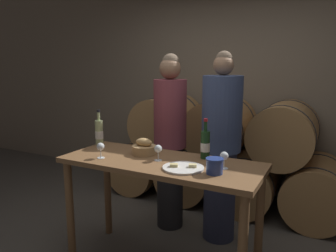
{
  "coord_description": "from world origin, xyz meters",
  "views": [
    {
      "loc": [
        1.17,
        -2.14,
        1.64
      ],
      "look_at": [
        0.0,
        0.13,
        1.16
      ],
      "focal_mm": 35.0,
      "sensor_mm": 36.0,
      "label": 1
    }
  ],
  "objects_px": {
    "person_right": "(221,147)",
    "person_left": "(170,140)",
    "wine_bottle_red": "(205,144)",
    "cheese_plate": "(183,168)",
    "blue_crock": "(215,165)",
    "wine_glass_left": "(158,150)",
    "tasting_table": "(161,178)",
    "bread_basket": "(144,148)",
    "wine_glass_center": "(224,157)",
    "wine_bottle_white": "(99,132)",
    "wine_glass_far_left": "(101,147)"
  },
  "relations": [
    {
      "from": "person_right",
      "to": "person_left",
      "type": "bearing_deg",
      "value": 179.98
    },
    {
      "from": "person_right",
      "to": "wine_bottle_red",
      "type": "distance_m",
      "value": 0.48
    },
    {
      "from": "person_right",
      "to": "cheese_plate",
      "type": "distance_m",
      "value": 0.78
    },
    {
      "from": "person_left",
      "to": "blue_crock",
      "type": "bearing_deg",
      "value": -46.67
    },
    {
      "from": "wine_glass_left",
      "to": "person_left",
      "type": "bearing_deg",
      "value": 109.57
    },
    {
      "from": "tasting_table",
      "to": "bread_basket",
      "type": "relative_size",
      "value": 7.93
    },
    {
      "from": "cheese_plate",
      "to": "wine_glass_center",
      "type": "bearing_deg",
      "value": 28.39
    },
    {
      "from": "cheese_plate",
      "to": "wine_glass_left",
      "type": "bearing_deg",
      "value": 159.36
    },
    {
      "from": "wine_glass_left",
      "to": "wine_glass_center",
      "type": "bearing_deg",
      "value": 4.58
    },
    {
      "from": "wine_glass_left",
      "to": "wine_bottle_white",
      "type": "bearing_deg",
      "value": 165.19
    },
    {
      "from": "wine_bottle_red",
      "to": "wine_glass_far_left",
      "type": "distance_m",
      "value": 0.82
    },
    {
      "from": "cheese_plate",
      "to": "wine_glass_far_left",
      "type": "xyz_separation_m",
      "value": [
        -0.69,
        -0.05,
        0.08
      ]
    },
    {
      "from": "tasting_table",
      "to": "wine_bottle_red",
      "type": "height_order",
      "value": "wine_bottle_red"
    },
    {
      "from": "cheese_plate",
      "to": "wine_glass_center",
      "type": "distance_m",
      "value": 0.3
    },
    {
      "from": "wine_bottle_white",
      "to": "wine_bottle_red",
      "type": "bearing_deg",
      "value": 1.79
    },
    {
      "from": "person_left",
      "to": "wine_bottle_white",
      "type": "distance_m",
      "value": 0.7
    },
    {
      "from": "blue_crock",
      "to": "person_right",
      "type": "bearing_deg",
      "value": 104.99
    },
    {
      "from": "person_right",
      "to": "wine_glass_center",
      "type": "distance_m",
      "value": 0.69
    },
    {
      "from": "blue_crock",
      "to": "bread_basket",
      "type": "bearing_deg",
      "value": 163.44
    },
    {
      "from": "bread_basket",
      "to": "wine_glass_left",
      "type": "xyz_separation_m",
      "value": [
        0.19,
        -0.11,
        0.04
      ]
    },
    {
      "from": "wine_bottle_white",
      "to": "wine_glass_far_left",
      "type": "bearing_deg",
      "value": -49.82
    },
    {
      "from": "person_right",
      "to": "bread_basket",
      "type": "relative_size",
      "value": 8.88
    },
    {
      "from": "bread_basket",
      "to": "wine_glass_far_left",
      "type": "height_order",
      "value": "bread_basket"
    },
    {
      "from": "person_left",
      "to": "cheese_plate",
      "type": "relative_size",
      "value": 5.87
    },
    {
      "from": "tasting_table",
      "to": "wine_glass_center",
      "type": "bearing_deg",
      "value": 3.44
    },
    {
      "from": "wine_bottle_white",
      "to": "tasting_table",
      "type": "bearing_deg",
      "value": -13.7
    },
    {
      "from": "person_right",
      "to": "wine_bottle_white",
      "type": "bearing_deg",
      "value": -154.02
    },
    {
      "from": "person_left",
      "to": "wine_glass_left",
      "type": "bearing_deg",
      "value": -70.43
    },
    {
      "from": "wine_bottle_white",
      "to": "wine_glass_center",
      "type": "bearing_deg",
      "value": -6.93
    },
    {
      "from": "wine_bottle_white",
      "to": "cheese_plate",
      "type": "relative_size",
      "value": 1.1
    },
    {
      "from": "bread_basket",
      "to": "cheese_plate",
      "type": "distance_m",
      "value": 0.5
    },
    {
      "from": "wine_bottle_white",
      "to": "wine_glass_center",
      "type": "distance_m",
      "value": 1.24
    },
    {
      "from": "person_left",
      "to": "person_right",
      "type": "height_order",
      "value": "person_right"
    },
    {
      "from": "person_right",
      "to": "wine_bottle_white",
      "type": "height_order",
      "value": "person_right"
    },
    {
      "from": "person_right",
      "to": "bread_basket",
      "type": "distance_m",
      "value": 0.75
    },
    {
      "from": "wine_bottle_white",
      "to": "cheese_plate",
      "type": "bearing_deg",
      "value": -16.37
    },
    {
      "from": "person_right",
      "to": "wine_glass_far_left",
      "type": "distance_m",
      "value": 1.1
    },
    {
      "from": "person_left",
      "to": "wine_glass_far_left",
      "type": "height_order",
      "value": "person_left"
    },
    {
      "from": "blue_crock",
      "to": "tasting_table",
      "type": "bearing_deg",
      "value": 167.49
    },
    {
      "from": "wine_bottle_white",
      "to": "blue_crock",
      "type": "relative_size",
      "value": 2.69
    },
    {
      "from": "wine_bottle_red",
      "to": "wine_glass_center",
      "type": "height_order",
      "value": "wine_bottle_red"
    },
    {
      "from": "bread_basket",
      "to": "wine_glass_left",
      "type": "relative_size",
      "value": 1.59
    },
    {
      "from": "wine_glass_left",
      "to": "person_right",
      "type": "bearing_deg",
      "value": 67.54
    },
    {
      "from": "person_left",
      "to": "wine_bottle_white",
      "type": "height_order",
      "value": "person_left"
    },
    {
      "from": "blue_crock",
      "to": "wine_glass_left",
      "type": "height_order",
      "value": "wine_glass_left"
    },
    {
      "from": "wine_glass_far_left",
      "to": "wine_glass_center",
      "type": "bearing_deg",
      "value": 11.31
    },
    {
      "from": "wine_glass_far_left",
      "to": "wine_glass_left",
      "type": "height_order",
      "value": "same"
    },
    {
      "from": "person_right",
      "to": "wine_glass_far_left",
      "type": "xyz_separation_m",
      "value": [
        -0.72,
        -0.83,
        0.11
      ]
    },
    {
      "from": "person_left",
      "to": "cheese_plate",
      "type": "distance_m",
      "value": 0.92
    },
    {
      "from": "wine_bottle_white",
      "to": "wine_glass_left",
      "type": "distance_m",
      "value": 0.75
    }
  ]
}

